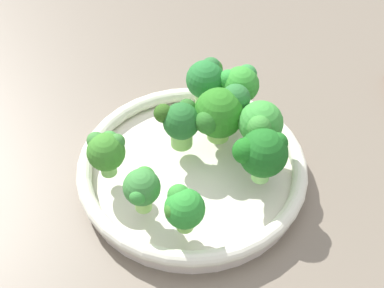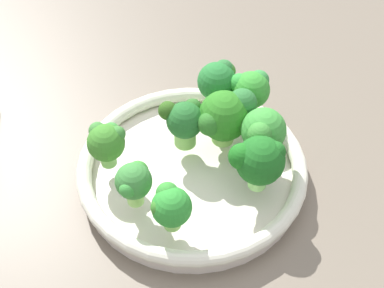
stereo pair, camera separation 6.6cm
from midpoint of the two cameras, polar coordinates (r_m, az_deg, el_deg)
The scene contains 11 objects.
ground_plane at distance 74.45cm, azimuth -5.02°, elevation -1.77°, with size 130.00×130.00×2.50cm, color #6F6455.
bowl at distance 69.19cm, azimuth -2.72°, elevation -2.79°, with size 28.13×28.13×3.39cm.
broccoli_floret_0 at distance 71.61cm, azimuth 2.27°, elevation 5.93°, with size 5.25×4.99×6.62cm.
broccoli_floret_1 at distance 63.12cm, azimuth 4.16°, elevation -1.08°, with size 6.30×5.64×7.07cm.
broccoli_floret_2 at distance 61.45cm, azimuth -8.23°, elevation -4.55°, with size 4.14×4.90×5.64cm.
broccoli_floret_3 at distance 59.49cm, azimuth -4.08°, elevation -6.65°, with size 4.40×4.40×5.46cm.
broccoli_floret_4 at distance 67.44cm, azimuth -3.98°, elevation 2.15°, with size 5.34×5.19×6.18cm.
broccoli_floret_5 at distance 66.12cm, azimuth 4.17°, elevation 1.79°, with size 5.35×5.99×7.08cm.
broccoli_floret_6 at distance 67.82cm, azimuth 0.17°, elevation 3.14°, with size 6.62×7.23×7.18cm.
broccoli_floret_7 at distance 65.56cm, azimuth -11.53°, elevation -0.80°, with size 4.71×4.86×5.77cm.
broccoli_floret_8 at distance 72.44cm, azimuth -1.13°, elevation 6.45°, with size 5.01×5.23×6.73cm.
Camera 1 is at (12.63, -47.89, 54.26)cm, focal length 52.67 mm.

